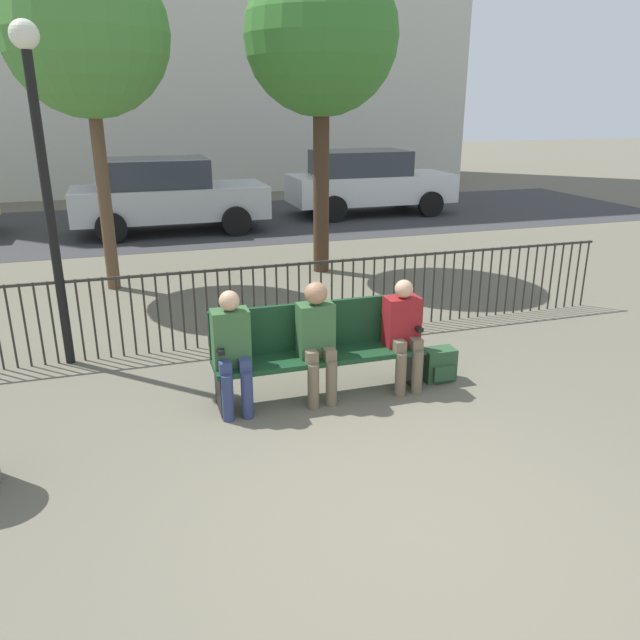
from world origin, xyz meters
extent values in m
plane|color=#605B4C|center=(0.00, 0.00, 0.00)|extent=(80.00, 80.00, 0.00)
cube|color=#14381E|center=(0.00, 2.07, 0.42)|extent=(2.07, 0.45, 0.05)
cube|color=#14381E|center=(0.00, 2.27, 0.69)|extent=(2.07, 0.05, 0.47)
cube|color=black|center=(-0.98, 2.07, 0.20)|extent=(0.06, 0.38, 0.40)
cube|color=black|center=(0.98, 2.07, 0.20)|extent=(0.06, 0.38, 0.40)
cube|color=black|center=(-0.98, 2.07, 0.65)|extent=(0.06, 0.38, 0.04)
cube|color=black|center=(0.98, 2.07, 0.65)|extent=(0.06, 0.38, 0.04)
cylinder|color=navy|center=(-0.95, 1.85, 0.23)|extent=(0.11, 0.11, 0.45)
cylinder|color=navy|center=(-0.77, 1.85, 0.23)|extent=(0.11, 0.11, 0.45)
cube|color=navy|center=(-0.95, 1.95, 0.50)|extent=(0.11, 0.20, 0.12)
cube|color=navy|center=(-0.77, 1.95, 0.50)|extent=(0.11, 0.20, 0.12)
cube|color=#335B33|center=(-0.86, 2.07, 0.72)|extent=(0.34, 0.22, 0.54)
sphere|color=tan|center=(-0.86, 2.05, 1.08)|extent=(0.19, 0.19, 0.19)
cylinder|color=brown|center=(-0.14, 1.85, 0.23)|extent=(0.11, 0.11, 0.45)
cylinder|color=brown|center=(0.04, 1.85, 0.23)|extent=(0.11, 0.11, 0.45)
cube|color=brown|center=(-0.14, 1.95, 0.50)|extent=(0.11, 0.20, 0.12)
cube|color=brown|center=(0.04, 1.95, 0.50)|extent=(0.11, 0.20, 0.12)
cube|color=#335B33|center=(-0.05, 2.07, 0.71)|extent=(0.34, 0.22, 0.52)
sphere|color=#A37556|center=(-0.05, 2.05, 1.08)|extent=(0.22, 0.22, 0.22)
cylinder|color=brown|center=(0.76, 1.85, 0.23)|extent=(0.11, 0.11, 0.45)
cylinder|color=brown|center=(0.94, 1.85, 0.23)|extent=(0.11, 0.11, 0.45)
cube|color=brown|center=(0.76, 1.95, 0.50)|extent=(0.11, 0.20, 0.12)
cube|color=brown|center=(0.94, 1.95, 0.50)|extent=(0.11, 0.20, 0.12)
cube|color=maroon|center=(0.85, 2.07, 0.70)|extent=(0.34, 0.22, 0.50)
sphere|color=tan|center=(0.85, 2.05, 1.04)|extent=(0.18, 0.18, 0.18)
cube|color=#284C2D|center=(1.30, 2.07, 0.17)|extent=(0.33, 0.21, 0.35)
cube|color=#284C2D|center=(1.30, 1.95, 0.12)|extent=(0.23, 0.04, 0.16)
cylinder|color=#2D2823|center=(-2.96, 3.74, 0.47)|extent=(0.02, 0.02, 0.95)
cylinder|color=#2D2823|center=(-2.82, 3.74, 0.47)|extent=(0.02, 0.02, 0.95)
cylinder|color=#2D2823|center=(-2.68, 3.74, 0.47)|extent=(0.02, 0.02, 0.95)
cylinder|color=#2D2823|center=(-2.54, 3.74, 0.47)|extent=(0.02, 0.02, 0.95)
cylinder|color=#2D2823|center=(-2.40, 3.74, 0.47)|extent=(0.02, 0.02, 0.95)
cylinder|color=#2D2823|center=(-2.26, 3.74, 0.47)|extent=(0.02, 0.02, 0.95)
cylinder|color=#2D2823|center=(-2.12, 3.74, 0.47)|extent=(0.02, 0.02, 0.95)
cylinder|color=#2D2823|center=(-1.98, 3.74, 0.47)|extent=(0.02, 0.02, 0.95)
cylinder|color=#2D2823|center=(-1.84, 3.74, 0.47)|extent=(0.02, 0.02, 0.95)
cylinder|color=#2D2823|center=(-1.70, 3.74, 0.47)|extent=(0.02, 0.02, 0.95)
cylinder|color=#2D2823|center=(-1.56, 3.74, 0.47)|extent=(0.02, 0.02, 0.95)
cylinder|color=#2D2823|center=(-1.42, 3.74, 0.47)|extent=(0.02, 0.02, 0.95)
cylinder|color=#2D2823|center=(-1.28, 3.74, 0.47)|extent=(0.02, 0.02, 0.95)
cylinder|color=#2D2823|center=(-1.14, 3.74, 0.47)|extent=(0.02, 0.02, 0.95)
cylinder|color=#2D2823|center=(-1.00, 3.74, 0.47)|extent=(0.02, 0.02, 0.95)
cylinder|color=#2D2823|center=(-0.86, 3.74, 0.47)|extent=(0.02, 0.02, 0.95)
cylinder|color=#2D2823|center=(-0.72, 3.74, 0.47)|extent=(0.02, 0.02, 0.95)
cylinder|color=#2D2823|center=(-0.58, 3.74, 0.47)|extent=(0.02, 0.02, 0.95)
cylinder|color=#2D2823|center=(-0.44, 3.74, 0.47)|extent=(0.02, 0.02, 0.95)
cylinder|color=#2D2823|center=(-0.30, 3.74, 0.47)|extent=(0.02, 0.02, 0.95)
cylinder|color=#2D2823|center=(-0.16, 3.74, 0.47)|extent=(0.02, 0.02, 0.95)
cylinder|color=#2D2823|center=(-0.02, 3.74, 0.47)|extent=(0.02, 0.02, 0.95)
cylinder|color=#2D2823|center=(0.12, 3.74, 0.47)|extent=(0.02, 0.02, 0.95)
cylinder|color=#2D2823|center=(0.26, 3.74, 0.47)|extent=(0.02, 0.02, 0.95)
cylinder|color=#2D2823|center=(0.40, 3.74, 0.47)|extent=(0.02, 0.02, 0.95)
cylinder|color=#2D2823|center=(0.54, 3.74, 0.47)|extent=(0.02, 0.02, 0.95)
cylinder|color=#2D2823|center=(0.68, 3.74, 0.47)|extent=(0.02, 0.02, 0.95)
cylinder|color=#2D2823|center=(0.82, 3.74, 0.47)|extent=(0.02, 0.02, 0.95)
cylinder|color=#2D2823|center=(0.96, 3.74, 0.47)|extent=(0.02, 0.02, 0.95)
cylinder|color=#2D2823|center=(1.10, 3.74, 0.47)|extent=(0.02, 0.02, 0.95)
cylinder|color=#2D2823|center=(1.24, 3.74, 0.47)|extent=(0.02, 0.02, 0.95)
cylinder|color=#2D2823|center=(1.38, 3.74, 0.47)|extent=(0.02, 0.02, 0.95)
cylinder|color=#2D2823|center=(1.52, 3.74, 0.47)|extent=(0.02, 0.02, 0.95)
cylinder|color=#2D2823|center=(1.66, 3.74, 0.47)|extent=(0.02, 0.02, 0.95)
cylinder|color=#2D2823|center=(1.80, 3.74, 0.47)|extent=(0.02, 0.02, 0.95)
cylinder|color=#2D2823|center=(1.94, 3.74, 0.47)|extent=(0.02, 0.02, 0.95)
cylinder|color=#2D2823|center=(2.08, 3.74, 0.47)|extent=(0.02, 0.02, 0.95)
cylinder|color=#2D2823|center=(2.22, 3.74, 0.47)|extent=(0.02, 0.02, 0.95)
cylinder|color=#2D2823|center=(2.36, 3.74, 0.47)|extent=(0.02, 0.02, 0.95)
cylinder|color=#2D2823|center=(2.50, 3.74, 0.47)|extent=(0.02, 0.02, 0.95)
cylinder|color=#2D2823|center=(2.64, 3.74, 0.47)|extent=(0.02, 0.02, 0.95)
cylinder|color=#2D2823|center=(2.78, 3.74, 0.47)|extent=(0.02, 0.02, 0.95)
cylinder|color=#2D2823|center=(2.92, 3.74, 0.47)|extent=(0.02, 0.02, 0.95)
cylinder|color=#2D2823|center=(3.06, 3.74, 0.47)|extent=(0.02, 0.02, 0.95)
cylinder|color=#2D2823|center=(3.20, 3.74, 0.47)|extent=(0.02, 0.02, 0.95)
cylinder|color=#2D2823|center=(3.34, 3.74, 0.47)|extent=(0.02, 0.02, 0.95)
cylinder|color=#2D2823|center=(3.48, 3.74, 0.47)|extent=(0.02, 0.02, 0.95)
cylinder|color=#2D2823|center=(3.62, 3.74, 0.47)|extent=(0.02, 0.02, 0.95)
cylinder|color=#2D2823|center=(3.76, 3.74, 0.47)|extent=(0.02, 0.02, 0.95)
cylinder|color=#2D2823|center=(3.90, 3.74, 0.47)|extent=(0.02, 0.02, 0.95)
cylinder|color=#2D2823|center=(4.04, 3.74, 0.47)|extent=(0.02, 0.02, 0.95)
cylinder|color=#2D2823|center=(4.18, 3.74, 0.47)|extent=(0.02, 0.02, 0.95)
cylinder|color=#2D2823|center=(4.32, 3.74, 0.47)|extent=(0.02, 0.02, 0.95)
cylinder|color=#2D2823|center=(4.46, 3.74, 0.47)|extent=(0.02, 0.02, 0.95)
cube|color=#2D2823|center=(0.00, 3.74, 0.93)|extent=(9.00, 0.03, 0.03)
cylinder|color=#422D1E|center=(1.50, 6.75, 1.54)|extent=(0.27, 0.27, 3.07)
sphere|color=#38752D|center=(1.50, 6.75, 3.74)|extent=(2.41, 2.41, 2.41)
cylinder|color=brown|center=(-1.93, 6.70, 1.52)|extent=(0.19, 0.19, 3.05)
sphere|color=#478438|center=(-1.93, 6.70, 3.68)|extent=(2.31, 2.31, 2.31)
cylinder|color=black|center=(-2.41, 3.73, 1.64)|extent=(0.10, 0.10, 3.28)
sphere|color=silver|center=(-2.41, 3.73, 3.37)|extent=(0.28, 0.28, 0.28)
cube|color=#333335|center=(0.00, 12.00, 0.00)|extent=(24.00, 6.00, 0.01)
cube|color=silver|center=(4.51, 11.96, 0.67)|extent=(4.20, 1.70, 0.70)
cube|color=#2D333D|center=(4.19, 11.96, 1.32)|extent=(2.31, 1.56, 0.60)
cylinder|color=black|center=(5.81, 11.09, 0.32)|extent=(0.64, 0.20, 0.64)
cylinder|color=black|center=(5.81, 12.83, 0.32)|extent=(0.64, 0.20, 0.64)
cylinder|color=black|center=(3.21, 11.09, 0.32)|extent=(0.64, 0.20, 0.64)
cylinder|color=black|center=(3.21, 12.83, 0.32)|extent=(0.64, 0.20, 0.64)
cube|color=#B7B7BC|center=(-0.65, 11.04, 0.67)|extent=(4.20, 1.70, 0.70)
cube|color=#2D333D|center=(-0.97, 11.04, 1.32)|extent=(2.31, 1.56, 0.60)
cylinder|color=black|center=(0.65, 10.17, 0.32)|extent=(0.64, 0.20, 0.64)
cylinder|color=black|center=(0.65, 11.91, 0.32)|extent=(0.64, 0.20, 0.64)
cylinder|color=black|center=(-1.95, 10.17, 0.32)|extent=(0.64, 0.20, 0.64)
cylinder|color=black|center=(-1.95, 11.91, 0.32)|extent=(0.64, 0.20, 0.64)
camera|label=1|loc=(-1.69, -3.27, 2.75)|focal=35.00mm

